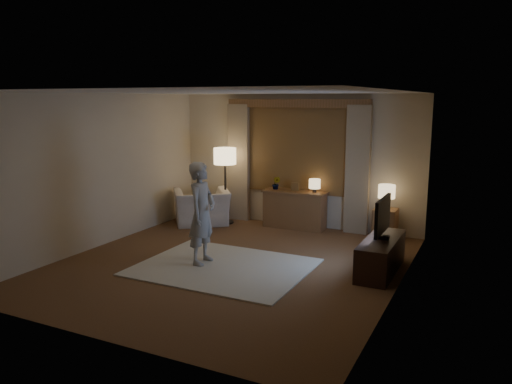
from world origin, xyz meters
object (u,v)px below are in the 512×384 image
Objects in this scene: sideboard at (295,210)px; tv_stand at (381,255)px; side_table at (385,224)px; person at (202,213)px; armchair at (202,207)px.

sideboard is 0.86× the size of tv_stand.
sideboard reaches higher than tv_stand.
side_table is 3.47m from person.
armchair is at bearing -172.13° from side_table.
side_table is 1.81m from tv_stand.
side_table is at bearing -44.24° from person.
sideboard reaches higher than side_table.
armchair reaches higher than side_table.
sideboard is at bearing 138.67° from tv_stand.
sideboard is at bearing 158.32° from armchair.
sideboard is 2.74m from person.
side_table is 0.40× the size of tv_stand.
sideboard is at bearing 178.38° from side_table.
sideboard reaches higher than armchair.
armchair is 4.09m from tv_stand.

